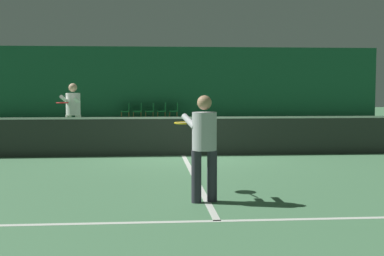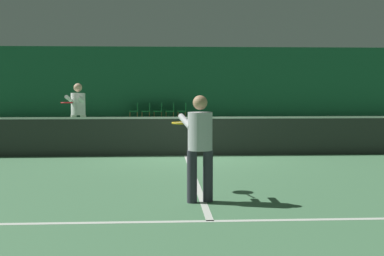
{
  "view_description": "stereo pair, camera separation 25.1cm",
  "coord_description": "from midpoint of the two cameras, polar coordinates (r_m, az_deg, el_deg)",
  "views": [
    {
      "loc": [
        -0.85,
        -12.9,
        1.67
      ],
      "look_at": [
        -0.02,
        -2.78,
        0.89
      ],
      "focal_mm": 50.0,
      "sensor_mm": 36.0,
      "label": 1
    },
    {
      "loc": [
        -0.6,
        -12.92,
        1.67
      ],
      "look_at": [
        -0.02,
        -2.78,
        0.89
      ],
      "focal_mm": 50.0,
      "sensor_mm": 36.0,
      "label": 2
    }
  ],
  "objects": [
    {
      "name": "ground_plane",
      "position": [
        13.04,
        -1.48,
        -2.96
      ],
      "size": [
        60.0,
        60.0,
        0.0
      ],
      "primitive_type": "plane",
      "color": "#4C7F56"
    },
    {
      "name": "backdrop_curtain",
      "position": [
        28.28,
        -3.25,
        4.83
      ],
      "size": [
        23.0,
        0.12,
        3.78
      ],
      "color": "#1E5B3D",
      "rests_on": "ground"
    },
    {
      "name": "court_line_baseline_far",
      "position": [
        24.88,
        -3.03,
        0.55
      ],
      "size": [
        11.0,
        0.1,
        0.0
      ],
      "color": "silver",
      "rests_on": "ground"
    },
    {
      "name": "court_line_service_far",
      "position": [
        19.4,
        -2.55,
        -0.54
      ],
      "size": [
        8.25,
        0.1,
        0.0
      ],
      "color": "silver",
      "rests_on": "ground"
    },
    {
      "name": "court_line_service_near",
      "position": [
        6.76,
        1.64,
        -9.88
      ],
      "size": [
        8.25,
        0.1,
        0.0
      ],
      "color": "silver",
      "rests_on": "ground"
    },
    {
      "name": "court_line_centre",
      "position": [
        13.04,
        -1.48,
        -2.95
      ],
      "size": [
        0.1,
        12.8,
        0.0
      ],
      "color": "silver",
      "rests_on": "ground"
    },
    {
      "name": "tennis_net",
      "position": [
        12.98,
        -1.48,
        -0.72
      ],
      "size": [
        12.0,
        0.1,
        1.07
      ],
      "color": "#2D332D",
      "rests_on": "ground"
    },
    {
      "name": "player_near",
      "position": [
        7.74,
        0.28,
        -1.27
      ],
      "size": [
        0.64,
        1.34,
        1.55
      ],
      "rotation": [
        0.0,
        0.0,
        1.81
      ],
      "color": "#2D2D38",
      "rests_on": "ground"
    },
    {
      "name": "player_far",
      "position": [
        15.58,
        -13.05,
        1.94
      ],
      "size": [
        0.56,
        1.43,
        1.77
      ],
      "rotation": [
        0.0,
        0.0,
        -1.71
      ],
      "color": "beige",
      "rests_on": "ground"
    },
    {
      "name": "courtside_chair_0",
      "position": [
        27.77,
        -7.24,
        1.92
      ],
      "size": [
        0.44,
        0.44,
        0.84
      ],
      "rotation": [
        0.0,
        0.0,
        -1.57
      ],
      "color": "brown",
      "rests_on": "ground"
    },
    {
      "name": "courtside_chair_1",
      "position": [
        27.75,
        -5.96,
        1.93
      ],
      "size": [
        0.44,
        0.44,
        0.84
      ],
      "rotation": [
        0.0,
        0.0,
        -1.57
      ],
      "color": "brown",
      "rests_on": "ground"
    },
    {
      "name": "courtside_chair_2",
      "position": [
        27.74,
        -4.67,
        1.94
      ],
      "size": [
        0.44,
        0.44,
        0.84
      ],
      "rotation": [
        0.0,
        0.0,
        -1.57
      ],
      "color": "brown",
      "rests_on": "ground"
    },
    {
      "name": "courtside_chair_3",
      "position": [
        27.75,
        -3.39,
        1.95
      ],
      "size": [
        0.44,
        0.44,
        0.84
      ],
      "rotation": [
        0.0,
        0.0,
        -1.57
      ],
      "color": "brown",
      "rests_on": "ground"
    },
    {
      "name": "courtside_chair_4",
      "position": [
        27.77,
        -2.1,
        1.95
      ],
      "size": [
        0.44,
        0.44,
        0.84
      ],
      "rotation": [
        0.0,
        0.0,
        -1.57
      ],
      "color": "brown",
      "rests_on": "ground"
    }
  ]
}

